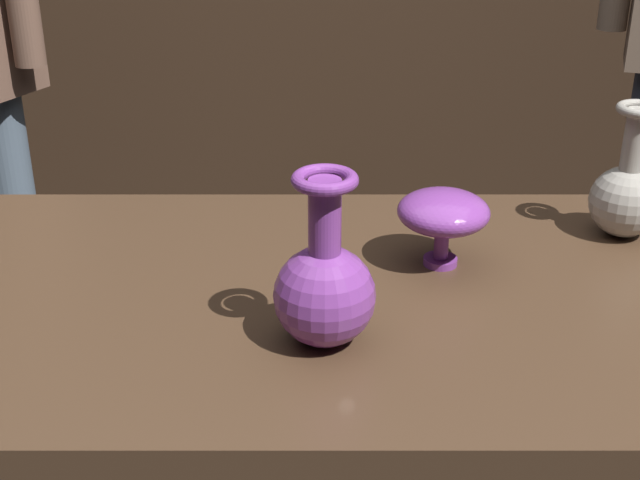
{
  "coord_description": "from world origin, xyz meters",
  "views": [
    {
      "loc": [
        0.01,
        -1.0,
        1.35
      ],
      "look_at": [
        0.01,
        -0.06,
        0.9
      ],
      "focal_mm": 49.67,
      "sensor_mm": 36.0,
      "label": 1
    }
  ],
  "objects": [
    {
      "name": "vase_centerpiece",
      "position": [
        0.02,
        -0.12,
        0.87
      ],
      "size": [
        0.12,
        0.12,
        0.21
      ],
      "color": "#7A388E",
      "rests_on": "display_plinth"
    },
    {
      "name": "back_display_shelf",
      "position": [
        0.0,
        2.2,
        0.49
      ],
      "size": [
        2.6,
        0.4,
        0.99
      ],
      "color": "#382619",
      "rests_on": "ground_plane"
    },
    {
      "name": "vase_left_accent",
      "position": [
        0.45,
        0.17,
        0.86
      ],
      "size": [
        0.1,
        0.1,
        0.2
      ],
      "color": "gray",
      "rests_on": "display_plinth"
    },
    {
      "name": "vase_tall_behind",
      "position": [
        0.18,
        0.07,
        0.87
      ],
      "size": [
        0.12,
        0.12,
        0.1
      ],
      "color": "#7A388E",
      "rests_on": "display_plinth"
    }
  ]
}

